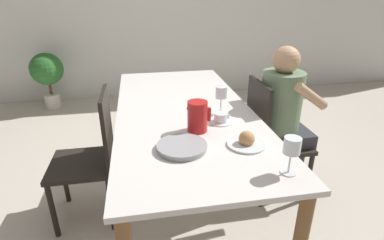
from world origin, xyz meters
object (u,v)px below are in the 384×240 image
object	(u,v)px
wine_glass_juice	(292,148)
chair_person_side	(270,137)
teacup_near_person	(221,118)
wine_glass_water	(221,94)
serving_tray	(182,147)
chair_opposite	(92,155)
bread_plate	(246,141)
red_pitcher	(197,116)
person_seated	(284,111)
potted_plant	(47,72)

from	to	relation	value
wine_glass_juice	chair_person_side	bearing A→B (deg)	69.85
teacup_near_person	wine_glass_water	bearing A→B (deg)	74.86
wine_glass_juice	serving_tray	size ratio (longest dim) A/B	0.68
chair_person_side	chair_opposite	distance (m)	1.31
serving_tray	wine_glass_juice	bearing A→B (deg)	-34.25
wine_glass_water	bread_plate	world-z (taller)	wine_glass_water
chair_opposite	red_pitcher	world-z (taller)	chair_opposite
chair_opposite	wine_glass_juice	world-z (taller)	chair_opposite
chair_opposite	teacup_near_person	world-z (taller)	chair_opposite
chair_opposite	wine_glass_juice	bearing A→B (deg)	-127.74
chair_opposite	teacup_near_person	size ratio (longest dim) A/B	6.38
person_seated	bread_plate	distance (m)	0.73
chair_person_side	bread_plate	size ratio (longest dim) A/B	4.37
wine_glass_juice	serving_tray	distance (m)	0.56
bread_plate	person_seated	bearing A→B (deg)	47.31
person_seated	wine_glass_water	world-z (taller)	person_seated
person_seated	potted_plant	distance (m)	3.20
chair_opposite	wine_glass_juice	distance (m)	1.33
wine_glass_water	teacup_near_person	size ratio (longest dim) A/B	1.29
serving_tray	chair_opposite	bearing A→B (deg)	139.60
chair_opposite	red_pitcher	xyz separation A→B (m)	(0.68, -0.26, 0.35)
teacup_near_person	potted_plant	xyz separation A→B (m)	(-1.69, 2.48, -0.26)
potted_plant	wine_glass_water	bearing A→B (deg)	-53.24
red_pitcher	wine_glass_juice	xyz separation A→B (m)	(0.33, -0.52, 0.04)
person_seated	wine_glass_water	distance (m)	0.54
serving_tray	bread_plate	xyz separation A→B (m)	(0.35, -0.02, 0.01)
red_pitcher	wine_glass_juice	size ratio (longest dim) A/B	1.03
red_pitcher	wine_glass_water	xyz separation A→B (m)	(0.21, 0.25, 0.04)
chair_person_side	wine_glass_juice	world-z (taller)	chair_person_side
person_seated	red_pitcher	world-z (taller)	person_seated
chair_opposite	person_seated	distance (m)	1.42
red_pitcher	serving_tray	xyz separation A→B (m)	(-0.13, -0.21, -0.08)
chair_opposite	serving_tray	distance (m)	0.77
chair_opposite	potted_plant	distance (m)	2.47
chair_opposite	red_pitcher	distance (m)	0.81
bread_plate	wine_glass_water	bearing A→B (deg)	91.79
potted_plant	red_pitcher	bearing A→B (deg)	-59.44
wine_glass_juice	serving_tray	world-z (taller)	wine_glass_juice
wine_glass_juice	chair_opposite	bearing A→B (deg)	142.26
person_seated	serving_tray	world-z (taller)	person_seated
person_seated	serving_tray	bearing A→B (deg)	-58.64
chair_person_side	bread_plate	distance (m)	0.72
wine_glass_water	bread_plate	xyz separation A→B (m)	(0.02, -0.48, -0.11)
chair_person_side	serving_tray	xyz separation A→B (m)	(-0.76, -0.51, 0.27)
chair_opposite	potted_plant	xyz separation A→B (m)	(-0.84, 2.32, 0.02)
red_pitcher	wine_glass_water	distance (m)	0.34
red_pitcher	wine_glass_juice	distance (m)	0.62
person_seated	wine_glass_water	xyz separation A→B (m)	(-0.51, -0.05, 0.19)
teacup_near_person	serving_tray	world-z (taller)	teacup_near_person
chair_person_side	person_seated	bearing A→B (deg)	92.37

